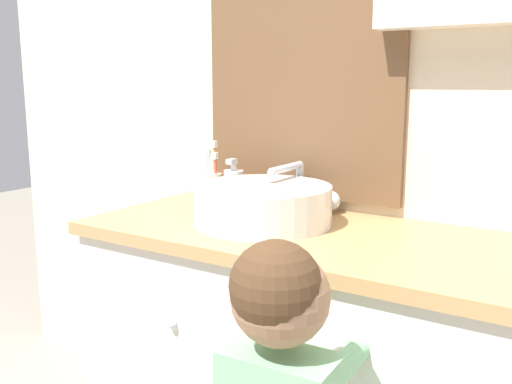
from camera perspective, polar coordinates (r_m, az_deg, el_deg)
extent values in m
cube|color=beige|center=(1.74, 11.79, 12.94)|extent=(3.20, 0.06, 2.50)
cube|color=brown|center=(1.79, 4.58, 13.66)|extent=(0.67, 0.02, 0.89)
cube|color=#B2C1CC|center=(1.79, 4.48, 13.67)|extent=(0.61, 0.01, 0.83)
cube|color=silver|center=(1.66, 6.55, -18.09)|extent=(1.30, 0.52, 0.76)
cube|color=tan|center=(1.51, 6.88, -4.79)|extent=(1.34, 0.56, 0.03)
sphere|color=silver|center=(1.52, -8.43, -12.93)|extent=(0.02, 0.02, 0.02)
cylinder|color=silver|center=(1.58, 0.67, -1.26)|extent=(0.38, 0.38, 0.11)
cylinder|color=silver|center=(1.57, 0.67, 0.54)|extent=(0.31, 0.31, 0.01)
cylinder|color=silver|center=(1.76, 4.40, 0.50)|extent=(0.02, 0.02, 0.14)
cylinder|color=silver|center=(1.68, 3.03, 2.42)|extent=(0.02, 0.17, 0.02)
cylinder|color=silver|center=(1.61, 1.51, 1.61)|extent=(0.02, 0.02, 0.02)
sphere|color=white|center=(1.72, 7.47, -0.87)|extent=(0.06, 0.06, 0.06)
cylinder|color=beige|center=(1.89, -4.44, 0.45)|extent=(0.07, 0.07, 0.09)
cylinder|color=#D6423D|center=(1.87, -4.04, 1.63)|extent=(0.01, 0.01, 0.15)
cube|color=white|center=(1.86, -4.06, 3.64)|extent=(0.01, 0.02, 0.02)
cylinder|color=orange|center=(1.89, -4.12, 2.27)|extent=(0.01, 0.01, 0.19)
cube|color=white|center=(1.88, -4.16, 4.78)|extent=(0.01, 0.02, 0.02)
cylinder|color=#E5CC4C|center=(1.89, -4.78, 1.86)|extent=(0.01, 0.01, 0.16)
cube|color=white|center=(1.88, -4.82, 4.00)|extent=(0.01, 0.02, 0.02)
cylinder|color=white|center=(1.87, -4.72, 1.82)|extent=(0.01, 0.01, 0.17)
cube|color=white|center=(1.86, -4.75, 4.04)|extent=(0.01, 0.02, 0.02)
cylinder|color=white|center=(1.83, -2.24, 0.43)|extent=(0.06, 0.06, 0.11)
cylinder|color=silver|center=(1.82, -2.25, 2.52)|extent=(0.02, 0.02, 0.02)
cube|color=silver|center=(1.80, -2.46, 3.07)|extent=(0.02, 0.03, 0.02)
sphere|color=#997051|center=(1.04, 2.44, -10.43)|extent=(0.18, 0.18, 0.18)
sphere|color=#4C331E|center=(1.01, 1.98, -9.41)|extent=(0.17, 0.17, 0.17)
cylinder|color=#7FBC89|center=(1.24, 9.93, -15.55)|extent=(0.06, 0.27, 0.05)
cylinder|color=#E5CC4C|center=(1.34, 12.03, -11.69)|extent=(0.01, 0.05, 0.12)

